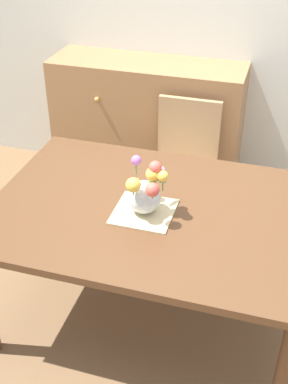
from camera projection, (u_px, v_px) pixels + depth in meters
The scene contains 6 objects.
ground_plane at pixel (151, 311), 2.88m from camera, with size 12.00×12.00×0.00m, color brown.
dining_table at pixel (152, 220), 2.52m from camera, with size 1.61×1.15×0.73m.
chair_far at pixel (184, 158), 3.34m from camera, with size 0.42×0.42×0.90m.
dresser at pixel (147, 127), 3.77m from camera, with size 1.40×0.47×1.00m.
placemat at pixel (144, 212), 2.44m from camera, with size 0.29×0.29×0.01m, color #CCB789.
flower_vase at pixel (145, 192), 2.37m from camera, with size 0.21×0.25×0.28m.
Camera 1 is at (0.54, -1.95, 2.17)m, focal length 46.51 mm.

